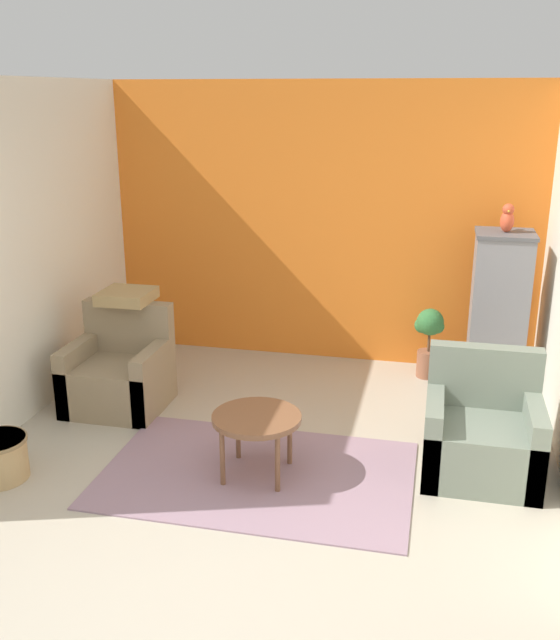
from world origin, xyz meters
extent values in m
plane|color=#B2A893|center=(0.00, 0.00, 0.00)|extent=(20.00, 20.00, 0.00)
cube|color=orange|center=(0.00, 3.63, 1.36)|extent=(4.31, 0.06, 2.72)
cube|color=silver|center=(-2.13, 1.80, 1.36)|extent=(0.06, 3.60, 2.72)
cube|color=gray|center=(-0.01, 1.13, 0.01)|extent=(2.19, 1.43, 0.01)
cylinder|color=brown|center=(-0.01, 1.13, 0.45)|extent=(0.63, 0.63, 0.04)
cylinder|color=brown|center=(-0.21, 0.94, 0.21)|extent=(0.04, 0.04, 0.43)
cylinder|color=brown|center=(0.18, 0.94, 0.21)|extent=(0.04, 0.04, 0.43)
cylinder|color=brown|center=(-0.21, 1.33, 0.21)|extent=(0.04, 0.04, 0.43)
cylinder|color=brown|center=(0.18, 1.33, 0.21)|extent=(0.04, 0.04, 0.43)
cube|color=#8E7A5B|center=(-1.46, 1.97, 0.21)|extent=(0.79, 0.72, 0.42)
cube|color=#8E7A5B|center=(-1.46, 2.26, 0.64)|extent=(0.79, 0.14, 0.45)
cube|color=#8E7A5B|center=(-1.80, 1.97, 0.29)|extent=(0.12, 0.72, 0.58)
cube|color=#8E7A5B|center=(-1.13, 1.97, 0.29)|extent=(0.12, 0.72, 0.58)
cube|color=slate|center=(1.53, 1.48, 0.21)|extent=(0.79, 0.72, 0.42)
cube|color=slate|center=(1.53, 1.77, 0.64)|extent=(0.79, 0.14, 0.45)
cube|color=slate|center=(1.19, 1.48, 0.29)|extent=(0.12, 0.72, 0.58)
cube|color=slate|center=(1.86, 1.48, 0.29)|extent=(0.12, 0.72, 0.58)
cube|color=#555559|center=(1.69, 3.07, 0.04)|extent=(0.59, 0.59, 0.07)
cube|color=gray|center=(1.69, 3.07, 0.75)|extent=(0.48, 0.48, 1.36)
cube|color=#555559|center=(1.69, 3.07, 1.45)|extent=(0.50, 0.50, 0.03)
ellipsoid|color=#D14C2D|center=(1.69, 3.07, 1.56)|extent=(0.12, 0.14, 0.19)
sphere|color=#D14C2D|center=(1.69, 3.05, 1.66)|extent=(0.10, 0.10, 0.10)
cone|color=gold|center=(1.69, 3.01, 1.65)|extent=(0.04, 0.04, 0.04)
cone|color=#D14C2D|center=(1.69, 3.13, 1.54)|extent=(0.06, 0.12, 0.16)
cylinder|color=brown|center=(1.11, 3.28, 0.13)|extent=(0.21, 0.21, 0.26)
cylinder|color=brown|center=(1.11, 3.28, 0.36)|extent=(0.02, 0.02, 0.20)
sphere|color=#337038|center=(1.11, 3.28, 0.55)|extent=(0.25, 0.25, 0.25)
sphere|color=#337038|center=(1.04, 3.30, 0.50)|extent=(0.15, 0.15, 0.15)
sphere|color=#337038|center=(1.17, 3.26, 0.52)|extent=(0.14, 0.14, 0.14)
cube|color=tan|center=(-1.46, 2.26, 0.92)|extent=(0.43, 0.43, 0.10)
camera|label=1|loc=(1.14, -3.22, 2.61)|focal=40.00mm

